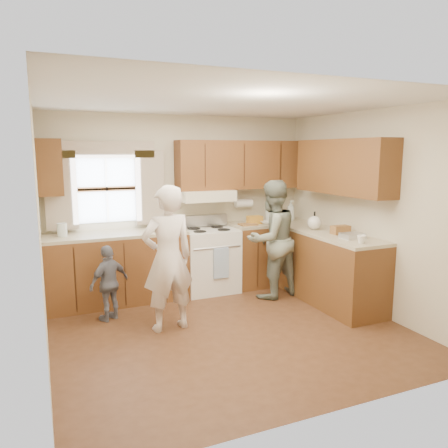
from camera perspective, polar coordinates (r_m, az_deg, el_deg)
name	(u,v)px	position (r m, az deg, el deg)	size (l,w,h in m)	color
room	(230,221)	(4.73, 0.78, 0.38)	(3.80, 3.80, 3.80)	#452815
kitchen_fixtures	(239,236)	(6.01, 2.01, -1.63)	(3.80, 2.25, 2.15)	#46230F
stove	(209,259)	(6.30, -2.01, -4.59)	(0.76, 0.67, 1.07)	silver
woman_left	(168,259)	(4.90, -7.35, -4.50)	(0.60, 0.39, 1.64)	silver
woman_right	(272,239)	(6.00, 6.25, -2.01)	(0.79, 0.61, 1.62)	#213B28
child	(109,283)	(5.39, -14.77, -7.45)	(0.53, 0.22, 0.91)	slate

